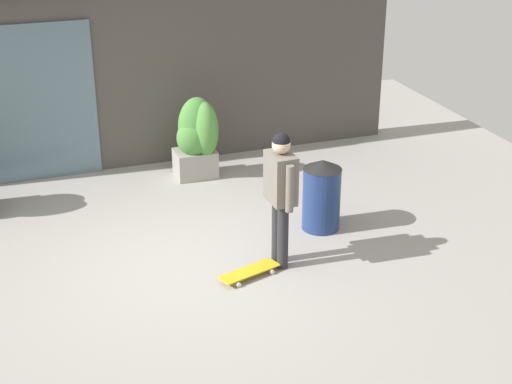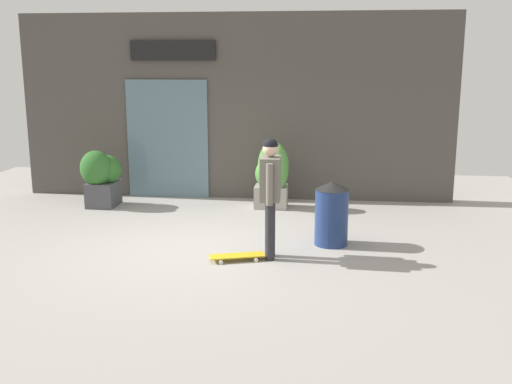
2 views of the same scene
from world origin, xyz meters
TOP-DOWN VIEW (x-y plane):
  - ground_plane at (0.00, 0.00)m, footprint 12.00×12.00m
  - building_facade at (-0.04, 3.22)m, footprint 8.27×0.31m
  - skateboarder at (0.98, -0.46)m, footprint 0.27×0.59m
  - skateboard at (0.55, -0.61)m, footprint 0.76×0.42m
  - planter_box_left at (0.80, 2.36)m, footprint 0.61×0.56m
  - planter_box_right at (-2.31, 2.16)m, footprint 0.69×0.69m
  - trash_bin at (1.81, 0.24)m, footprint 0.49×0.49m

SIDE VIEW (x-z plane):
  - ground_plane at x=0.00m, z-range 0.00..0.00m
  - skateboard at x=0.55m, z-range 0.02..0.10m
  - trash_bin at x=1.81m, z-range 0.00..0.93m
  - planter_box_right at x=-2.31m, z-range 0.03..1.08m
  - planter_box_left at x=0.80m, z-range 0.03..1.24m
  - skateboarder at x=0.98m, z-range 0.17..1.80m
  - building_facade at x=-0.04m, z-range -0.01..3.48m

